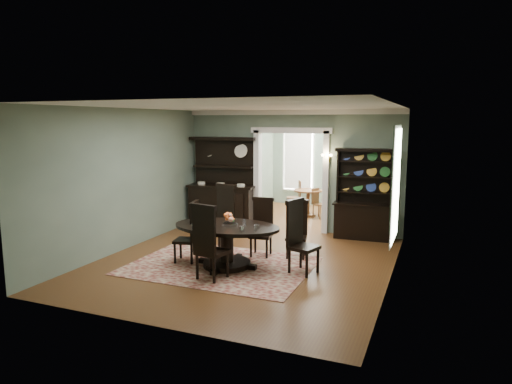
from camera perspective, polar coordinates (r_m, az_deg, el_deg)
room at (r=8.68m, az=-1.50°, el=1.23°), size 5.51×6.01×3.01m
parlor at (r=13.87m, az=7.60°, el=3.78°), size 3.51×3.50×3.01m
doorway_trim at (r=11.43m, az=4.42°, el=3.26°), size 2.08×0.25×2.57m
right_window at (r=8.88m, az=17.03°, el=1.16°), size 0.15×1.47×2.12m
wall_sconce at (r=11.01m, az=8.93°, el=4.39°), size 0.27×0.21×0.21m
rug at (r=8.81m, az=-4.45°, el=-9.16°), size 3.37×2.50×0.01m
dining_table at (r=8.61m, az=-3.68°, el=-5.75°), size 2.08×1.95×0.80m
centerpiece at (r=8.50m, az=-3.26°, el=-3.79°), size 1.37×0.88×0.23m
chair_far_left at (r=9.74m, az=-4.15°, el=-2.96°), size 0.64×0.62×1.40m
chair_far_mid at (r=9.35m, az=0.78°, el=-4.14°), size 0.48×0.46×1.19m
chair_far_right at (r=9.28m, az=5.13°, el=-4.38°), size 0.50×0.48×1.16m
chair_end_left at (r=8.95m, az=-8.19°, el=-4.77°), size 0.51×0.52×1.21m
chair_end_right at (r=8.32m, az=5.37°, el=-5.27°), size 0.59×0.61×1.34m
chair_near at (r=7.87m, az=-6.05°, el=-6.07°), size 0.59×0.57×1.35m
sideboard at (r=11.95m, az=-4.22°, el=-0.39°), size 1.81×0.77×2.32m
welsh_dresser at (r=10.92m, az=13.23°, el=-1.74°), size 1.37×0.56×2.11m
parlor_table at (r=13.25m, az=6.52°, el=-0.87°), size 0.83×0.83×0.77m
parlor_chair_left at (r=13.62m, az=4.99°, el=-0.48°), size 0.47×0.46×0.98m
parlor_chair_right at (r=13.04m, az=7.74°, el=-1.28°), size 0.40×0.40×0.84m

